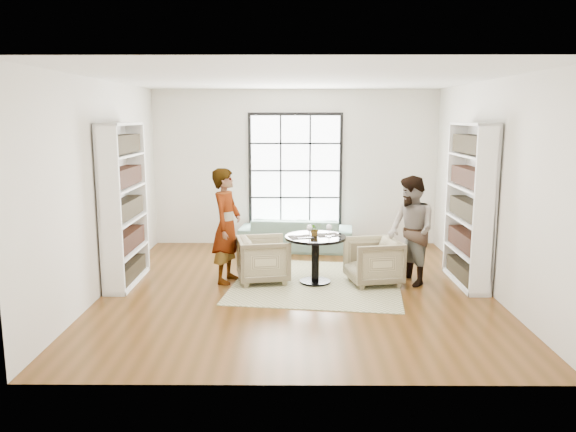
{
  "coord_description": "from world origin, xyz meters",
  "views": [
    {
      "loc": [
        -0.07,
        -7.9,
        2.49
      ],
      "look_at": [
        -0.13,
        0.4,
        1.01
      ],
      "focal_mm": 35.0,
      "sensor_mm": 36.0,
      "label": 1
    }
  ],
  "objects_px": {
    "sofa": "(296,234)",
    "flower_centerpiece": "(315,229)",
    "person_left": "(227,226)",
    "wine_glass_right": "(329,228)",
    "wine_glass_left": "(310,228)",
    "armchair_right": "(373,261)",
    "person_right": "(411,231)",
    "pedestal_table": "(315,249)",
    "armchair_left": "(263,259)"
  },
  "relations": [
    {
      "from": "person_left",
      "to": "flower_centerpiece",
      "type": "relative_size",
      "value": 8.47
    },
    {
      "from": "armchair_right",
      "to": "wine_glass_right",
      "type": "relative_size",
      "value": 3.84
    },
    {
      "from": "sofa",
      "to": "person_left",
      "type": "bearing_deg",
      "value": 68.96
    },
    {
      "from": "person_left",
      "to": "wine_glass_left",
      "type": "xyz_separation_m",
      "value": [
        1.24,
        -0.21,
        0.0
      ]
    },
    {
      "from": "sofa",
      "to": "person_right",
      "type": "height_order",
      "value": "person_right"
    },
    {
      "from": "person_left",
      "to": "wine_glass_left",
      "type": "bearing_deg",
      "value": -85.78
    },
    {
      "from": "pedestal_table",
      "to": "wine_glass_left",
      "type": "distance_m",
      "value": 0.38
    },
    {
      "from": "person_left",
      "to": "wine_glass_right",
      "type": "height_order",
      "value": "person_left"
    },
    {
      "from": "wine_glass_left",
      "to": "wine_glass_right",
      "type": "distance_m",
      "value": 0.3
    },
    {
      "from": "armchair_right",
      "to": "person_right",
      "type": "bearing_deg",
      "value": 78.96
    },
    {
      "from": "armchair_left",
      "to": "wine_glass_left",
      "type": "bearing_deg",
      "value": -117.96
    },
    {
      "from": "armchair_left",
      "to": "person_right",
      "type": "distance_m",
      "value": 2.25
    },
    {
      "from": "wine_glass_left",
      "to": "pedestal_table",
      "type": "bearing_deg",
      "value": 53.95
    },
    {
      "from": "sofa",
      "to": "armchair_right",
      "type": "relative_size",
      "value": 2.76
    },
    {
      "from": "sofa",
      "to": "wine_glass_right",
      "type": "relative_size",
      "value": 10.62
    },
    {
      "from": "wine_glass_left",
      "to": "flower_centerpiece",
      "type": "height_order",
      "value": "flower_centerpiece"
    },
    {
      "from": "pedestal_table",
      "to": "flower_centerpiece",
      "type": "distance_m",
      "value": 0.3
    },
    {
      "from": "armchair_left",
      "to": "flower_centerpiece",
      "type": "relative_size",
      "value": 3.71
    },
    {
      "from": "sofa",
      "to": "person_right",
      "type": "bearing_deg",
      "value": 133.49
    },
    {
      "from": "person_left",
      "to": "flower_centerpiece",
      "type": "xyz_separation_m",
      "value": [
        1.32,
        -0.06,
        -0.04
      ]
    },
    {
      "from": "sofa",
      "to": "flower_centerpiece",
      "type": "relative_size",
      "value": 10.24
    },
    {
      "from": "wine_glass_right",
      "to": "sofa",
      "type": "bearing_deg",
      "value": 101.69
    },
    {
      "from": "pedestal_table",
      "to": "person_right",
      "type": "xyz_separation_m",
      "value": [
        1.42,
        -0.02,
        0.29
      ]
    },
    {
      "from": "person_right",
      "to": "wine_glass_right",
      "type": "xyz_separation_m",
      "value": [
        -1.22,
        -0.06,
        0.06
      ]
    },
    {
      "from": "sofa",
      "to": "flower_centerpiece",
      "type": "distance_m",
      "value": 2.23
    },
    {
      "from": "flower_centerpiece",
      "to": "sofa",
      "type": "bearing_deg",
      "value": 96.84
    },
    {
      "from": "sofa",
      "to": "wine_glass_right",
      "type": "bearing_deg",
      "value": 107.65
    },
    {
      "from": "pedestal_table",
      "to": "flower_centerpiece",
      "type": "xyz_separation_m",
      "value": [
        -0.01,
        0.02,
        0.3
      ]
    },
    {
      "from": "armchair_left",
      "to": "armchair_right",
      "type": "relative_size",
      "value": 1.0
    },
    {
      "from": "sofa",
      "to": "armchair_right",
      "type": "height_order",
      "value": "armchair_right"
    },
    {
      "from": "person_right",
      "to": "flower_centerpiece",
      "type": "distance_m",
      "value": 1.43
    },
    {
      "from": "sofa",
      "to": "flower_centerpiece",
      "type": "height_order",
      "value": "flower_centerpiece"
    },
    {
      "from": "sofa",
      "to": "person_right",
      "type": "relative_size",
      "value": 1.29
    },
    {
      "from": "wine_glass_left",
      "to": "wine_glass_right",
      "type": "height_order",
      "value": "same"
    },
    {
      "from": "wine_glass_left",
      "to": "sofa",
      "type": "bearing_deg",
      "value": 94.34
    },
    {
      "from": "pedestal_table",
      "to": "wine_glass_left",
      "type": "height_order",
      "value": "wine_glass_left"
    },
    {
      "from": "armchair_left",
      "to": "flower_centerpiece",
      "type": "xyz_separation_m",
      "value": [
        0.77,
        -0.06,
        0.48
      ]
    },
    {
      "from": "armchair_left",
      "to": "wine_glass_right",
      "type": "height_order",
      "value": "wine_glass_right"
    },
    {
      "from": "wine_glass_left",
      "to": "flower_centerpiece",
      "type": "xyz_separation_m",
      "value": [
        0.08,
        0.15,
        -0.04
      ]
    },
    {
      "from": "wine_glass_right",
      "to": "armchair_right",
      "type": "bearing_deg",
      "value": 4.75
    },
    {
      "from": "pedestal_table",
      "to": "sofa",
      "type": "bearing_deg",
      "value": 97.06
    },
    {
      "from": "wine_glass_left",
      "to": "wine_glass_right",
      "type": "xyz_separation_m",
      "value": [
        0.29,
        0.05,
        -0.0
      ]
    },
    {
      "from": "pedestal_table",
      "to": "armchair_right",
      "type": "bearing_deg",
      "value": -1.35
    },
    {
      "from": "person_left",
      "to": "pedestal_table",
      "type": "bearing_deg",
      "value": -79.61
    },
    {
      "from": "person_right",
      "to": "armchair_left",
      "type": "bearing_deg",
      "value": -111.76
    },
    {
      "from": "person_left",
      "to": "wine_glass_right",
      "type": "bearing_deg",
      "value": -81.99
    },
    {
      "from": "person_left",
      "to": "person_right",
      "type": "height_order",
      "value": "person_left"
    },
    {
      "from": "person_right",
      "to": "wine_glass_left",
      "type": "distance_m",
      "value": 1.52
    },
    {
      "from": "pedestal_table",
      "to": "person_right",
      "type": "bearing_deg",
      "value": -0.83
    },
    {
      "from": "person_left",
      "to": "person_right",
      "type": "xyz_separation_m",
      "value": [
        2.75,
        -0.1,
        -0.05
      ]
    }
  ]
}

